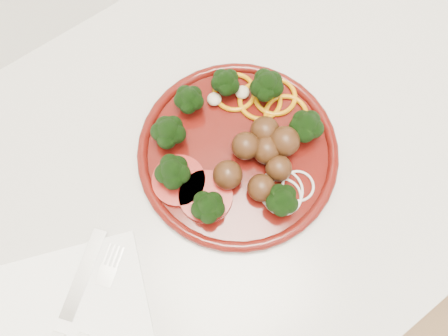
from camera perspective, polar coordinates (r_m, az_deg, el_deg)
counter at (r=1.05m, az=7.75°, el=-1.92°), size 2.40×0.60×0.90m
plate at (r=0.56m, az=1.82°, el=2.61°), size 0.26×0.26×0.06m
napkin at (r=0.57m, az=-18.88°, el=-18.32°), size 0.22×0.22×0.00m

